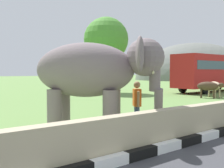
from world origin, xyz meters
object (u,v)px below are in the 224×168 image
at_px(cow_far, 214,86).
at_px(bus_red, 213,70).
at_px(cow_mid, 208,86).
at_px(person_handler, 137,103).
at_px(elephant, 96,72).

bearing_deg(cow_far, bus_red, 31.97).
distance_m(cow_mid, cow_far, 0.78).
height_order(bus_red, cow_far, bus_red).
height_order(cow_mid, cow_far, same).
bearing_deg(cow_mid, person_handler, -158.65).
distance_m(person_handler, bus_red, 19.19).
relative_size(bus_red, cow_far, 5.45).
xyz_separation_m(bus_red, cow_mid, (-5.90, -3.20, -1.21)).
bearing_deg(cow_mid, elephant, -162.02).
distance_m(elephant, cow_mid, 13.79).
distance_m(bus_red, cow_far, 6.15).
height_order(elephant, cow_mid, elephant).
xyz_separation_m(elephant, cow_mid, (13.07, 4.24, -1.11)).
xyz_separation_m(elephant, cow_far, (13.85, 4.25, -1.11)).
bearing_deg(bus_red, cow_mid, -151.51).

